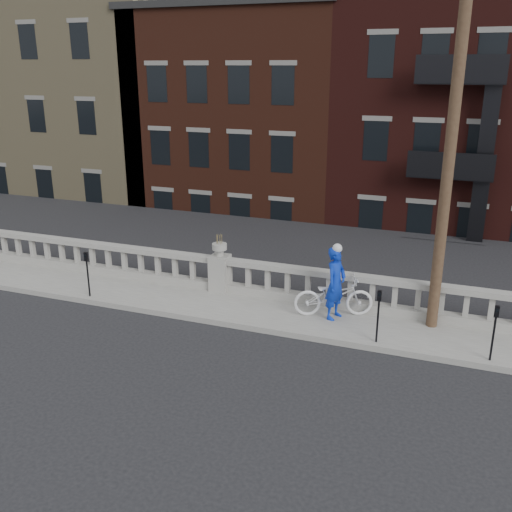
{
  "coord_description": "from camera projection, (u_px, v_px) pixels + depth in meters",
  "views": [
    {
      "loc": [
        6.64,
        -10.74,
        6.63
      ],
      "look_at": [
        1.44,
        3.2,
        1.64
      ],
      "focal_mm": 40.0,
      "sensor_mm": 36.0,
      "label": 1
    }
  ],
  "objects": [
    {
      "name": "planter_pedestal",
      "position": [
        220.0,
        269.0,
        17.1
      ],
      "size": [
        0.55,
        0.55,
        1.76
      ],
      "color": "gray",
      "rests_on": "sidewalk"
    },
    {
      "name": "bicycle",
      "position": [
        334.0,
        296.0,
        15.4
      ],
      "size": [
        2.26,
        1.47,
        1.12
      ],
      "primitive_type": "imported",
      "rotation": [
        0.0,
        0.0,
        1.95
      ],
      "color": "silver",
      "rests_on": "sidewalk"
    },
    {
      "name": "lower_level",
      "position": [
        361.0,
        137.0,
        33.3
      ],
      "size": [
        80.0,
        44.0,
        20.8
      ],
      "color": "#605E59",
      "rests_on": "ground"
    },
    {
      "name": "balustrade",
      "position": [
        220.0,
        275.0,
        17.16
      ],
      "size": [
        28.0,
        0.34,
        1.03
      ],
      "color": "gray",
      "rests_on": "sidewalk"
    },
    {
      "name": "cyclist",
      "position": [
        336.0,
        283.0,
        15.11
      ],
      "size": [
        0.67,
        0.83,
        1.98
      ],
      "primitive_type": "imported",
      "rotation": [
        0.0,
        0.0,
        1.27
      ],
      "color": "#0C2CB4",
      "rests_on": "sidewalk"
    },
    {
      "name": "parking_meter_b",
      "position": [
        378.0,
        310.0,
        13.79
      ],
      "size": [
        0.1,
        0.09,
        1.36
      ],
      "color": "black",
      "rests_on": "sidewalk"
    },
    {
      "name": "parking_meter_c",
      "position": [
        495.0,
        327.0,
        12.92
      ],
      "size": [
        0.1,
        0.09,
        1.36
      ],
      "color": "black",
      "rests_on": "sidewalk"
    },
    {
      "name": "parking_meter_a",
      "position": [
        87.0,
        269.0,
        16.58
      ],
      "size": [
        0.1,
        0.09,
        1.36
      ],
      "color": "black",
      "rests_on": "sidewalk"
    },
    {
      "name": "sidewalk",
      "position": [
        207.0,
        304.0,
        16.5
      ],
      "size": [
        32.0,
        2.2,
        0.15
      ],
      "primitive_type": "cube",
      "color": "gray",
      "rests_on": "ground"
    },
    {
      "name": "ground",
      "position": [
        155.0,
        352.0,
        13.85
      ],
      "size": [
        120.0,
        120.0,
        0.0
      ],
      "primitive_type": "plane",
      "color": "black",
      "rests_on": "ground"
    },
    {
      "name": "utility_pole",
      "position": [
        452.0,
        128.0,
        13.33
      ],
      "size": [
        1.6,
        0.28,
        10.0
      ],
      "color": "#422D1E",
      "rests_on": "sidewalk"
    }
  ]
}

